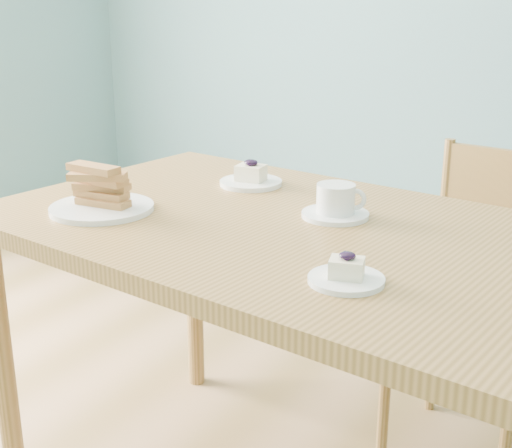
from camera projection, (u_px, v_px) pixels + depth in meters
name	position (u px, v px, depth m)	size (l,w,h in m)	color
dining_table	(305.00, 261.00, 1.62)	(1.60, 1.03, 0.81)	olive
dining_chair	(480.00, 307.00, 2.03)	(0.45, 0.44, 0.90)	olive
cheesecake_plate_near	(346.00, 275.00, 1.29)	(0.14, 0.14, 0.06)	white
cheesecake_plate_far	(251.00, 178.00, 1.95)	(0.17, 0.17, 0.07)	white
coffee_cup	(336.00, 203.00, 1.66)	(0.16, 0.16, 0.08)	white
biscotti_plate	(101.00, 196.00, 1.71)	(0.25, 0.25, 0.12)	white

